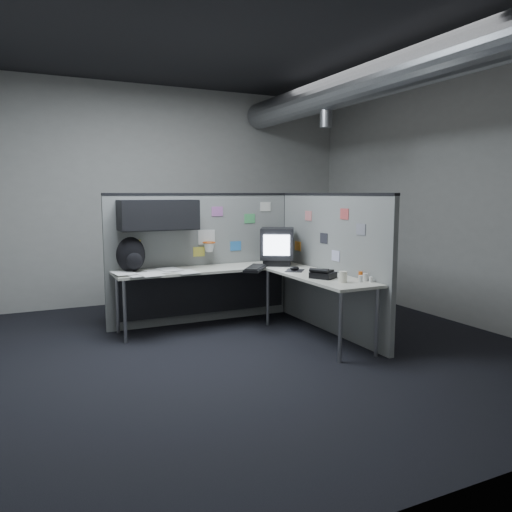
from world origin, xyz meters
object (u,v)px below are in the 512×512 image
keyboard (255,268)px  backpack (131,255)px  monitor (277,246)px  desk (239,280)px  phone (323,274)px

keyboard → backpack: bearing=153.7°
monitor → desk: bearing=-178.7°
monitor → phone: (-0.03, -1.10, -0.20)m
monitor → backpack: bearing=159.4°
keyboard → desk: bearing=140.0°
monitor → keyboard: size_ratio=1.10×
phone → backpack: 2.18m
phone → desk: bearing=101.2°
keyboard → phone: size_ratio=1.62×
keyboard → backpack: (-1.34, 0.46, 0.18)m
keyboard → phone: 0.92m
desk → backpack: (-1.18, 0.36, 0.31)m
backpack → keyboard: bearing=-3.7°
keyboard → phone: phone is taller
monitor → keyboard: monitor is taller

